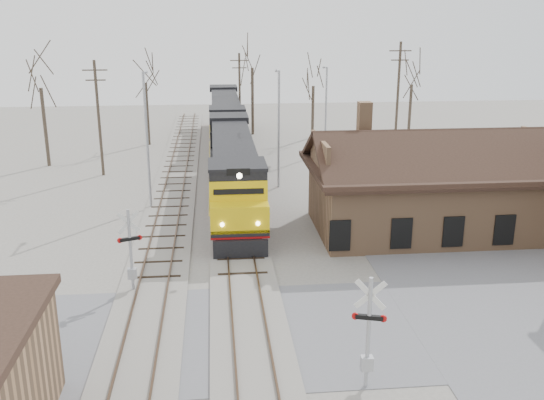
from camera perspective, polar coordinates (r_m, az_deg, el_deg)
The scene contains 20 objects.
ground at distance 26.44m, azimuth -2.09°, elevation -12.41°, with size 140.00×140.00×0.00m, color gray.
road at distance 26.43m, azimuth -2.09°, elevation -12.39°, with size 60.00×9.00×0.03m, color slate.
track_main at distance 40.15m, azimuth -3.42°, elevation -1.80°, with size 3.40×90.00×0.24m.
track_siding at distance 40.26m, azimuth -9.84°, elevation -1.98°, with size 3.40×90.00×0.24m.
depot at distance 38.90m, azimuth 14.63°, elevation 0.66°, with size 15.20×9.31×7.90m.
locomotive_lead at distance 42.76m, azimuth -3.67°, elevation 2.86°, with size 3.28×21.95×4.88m.
locomotive_trailing at distance 64.54m, azimuth -4.38°, elevation 7.65°, with size 3.28×21.95×4.62m.
crossbuck_near at distance 22.30m, azimuth 9.04°, elevation -12.67°, with size 1.21×0.43×4.34m.
crossbuck_far at distance 30.05m, azimuth -13.14°, elevation -4.97°, with size 1.16×0.48×4.22m.
streetlight_a at distance 42.35m, azimuth -11.69°, elevation 6.13°, with size 0.25×2.04×9.43m.
streetlight_b at distance 46.90m, azimuth 0.63°, elevation 7.27°, with size 0.25×2.04×9.05m.
streetlight_c at distance 59.60m, azimuth 5.08°, elevation 8.92°, with size 0.25×2.04×8.30m.
utility_pole_a at distance 52.41m, azimuth -16.00°, elevation 7.58°, with size 2.00×0.24×9.55m.
utility_pole_b at distance 68.64m, azimuth -3.06°, elevation 10.07°, with size 2.00×0.24×9.04m.
utility_pole_c at distance 56.54m, azimuth 11.73°, elevation 9.17°, with size 2.00×0.24×10.79m.
tree_a at distance 57.01m, azimuth -21.05°, elevation 10.96°, with size 4.63×4.63×11.34m.
tree_b at distance 63.97m, azimuth -11.88°, elevation 11.68°, with size 4.28×4.28×10.48m.
tree_c at distance 68.41m, azimuth -1.88°, elevation 13.35°, with size 4.96×4.96×12.14m.
tree_d at distance 66.67m, azimuth 3.92°, elevation 11.45°, with size 3.78×3.78×9.27m.
tree_e at distance 65.80m, azimuth 13.07°, elevation 11.40°, with size 4.05×4.05×9.93m.
Camera 1 is at (-1.30, -23.00, 12.97)m, focal length 40.00 mm.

